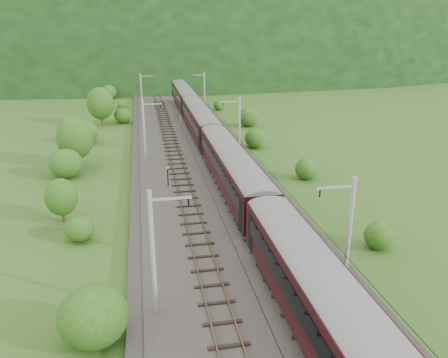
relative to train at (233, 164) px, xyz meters
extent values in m
plane|color=#35551A|center=(-2.40, -17.86, -3.78)|extent=(600.00, 600.00, 0.00)
cube|color=#38332D|center=(-2.40, -7.86, -3.63)|extent=(14.00, 220.00, 0.30)
cube|color=brown|center=(-5.52, -7.86, -3.29)|extent=(0.08, 220.00, 0.15)
cube|color=brown|center=(-4.08, -7.86, -3.29)|extent=(0.08, 220.00, 0.15)
cube|color=black|center=(-4.80, -7.86, -3.42)|extent=(2.40, 220.00, 0.12)
cube|color=brown|center=(-0.72, -7.86, -3.29)|extent=(0.08, 220.00, 0.15)
cube|color=brown|center=(0.72, -7.86, -3.29)|extent=(0.08, 220.00, 0.15)
cube|color=black|center=(0.00, -7.86, -3.42)|extent=(2.40, 220.00, 0.12)
cylinder|color=gray|center=(-8.60, -17.86, 0.52)|extent=(0.28, 0.28, 8.00)
cube|color=gray|center=(-7.40, -17.86, 3.92)|extent=(2.40, 0.12, 0.12)
cylinder|color=black|center=(-6.40, -17.86, 3.62)|extent=(0.10, 0.10, 0.50)
cylinder|color=gray|center=(-8.60, 14.14, 0.52)|extent=(0.28, 0.28, 8.00)
cube|color=gray|center=(-7.40, 14.14, 3.92)|extent=(2.40, 0.12, 0.12)
cylinder|color=black|center=(-6.40, 14.14, 3.62)|extent=(0.10, 0.10, 0.50)
cylinder|color=gray|center=(-8.60, 46.14, 0.52)|extent=(0.28, 0.28, 8.00)
cube|color=gray|center=(-7.40, 46.14, 3.92)|extent=(2.40, 0.12, 0.12)
cylinder|color=black|center=(-6.40, 46.14, 3.62)|extent=(0.10, 0.10, 0.50)
cylinder|color=gray|center=(-8.60, 78.14, 0.52)|extent=(0.28, 0.28, 8.00)
cube|color=gray|center=(-7.40, 78.14, 3.92)|extent=(2.40, 0.12, 0.12)
cylinder|color=black|center=(-6.40, 78.14, 3.62)|extent=(0.10, 0.10, 0.50)
cylinder|color=gray|center=(-8.60, 110.14, 0.52)|extent=(0.28, 0.28, 8.00)
cube|color=gray|center=(-7.40, 110.14, 3.92)|extent=(2.40, 0.12, 0.12)
cylinder|color=black|center=(-6.40, 110.14, 3.62)|extent=(0.10, 0.10, 0.50)
cylinder|color=gray|center=(3.80, -17.86, 0.52)|extent=(0.28, 0.28, 8.00)
cube|color=gray|center=(2.60, -17.86, 3.92)|extent=(2.40, 0.12, 0.12)
cylinder|color=black|center=(1.60, -17.86, 3.62)|extent=(0.10, 0.10, 0.50)
cylinder|color=gray|center=(3.80, 14.14, 0.52)|extent=(0.28, 0.28, 8.00)
cube|color=gray|center=(2.60, 14.14, 3.92)|extent=(2.40, 0.12, 0.12)
cylinder|color=black|center=(1.60, 14.14, 3.62)|extent=(0.10, 0.10, 0.50)
cylinder|color=gray|center=(3.80, 46.14, 0.52)|extent=(0.28, 0.28, 8.00)
cube|color=gray|center=(2.60, 46.14, 3.92)|extent=(2.40, 0.12, 0.12)
cylinder|color=black|center=(1.60, 46.14, 3.62)|extent=(0.10, 0.10, 0.50)
cylinder|color=gray|center=(3.80, 78.14, 0.52)|extent=(0.28, 0.28, 8.00)
cube|color=gray|center=(2.60, 78.14, 3.92)|extent=(2.40, 0.12, 0.12)
cylinder|color=black|center=(1.60, 78.14, 3.62)|extent=(0.10, 0.10, 0.50)
cylinder|color=gray|center=(3.80, 110.14, 0.52)|extent=(0.28, 0.28, 8.00)
cube|color=gray|center=(2.60, 110.14, 3.92)|extent=(2.40, 0.12, 0.12)
cylinder|color=black|center=(1.60, 110.14, 3.62)|extent=(0.10, 0.10, 0.50)
cylinder|color=black|center=(-4.80, -7.86, 3.32)|extent=(0.03, 198.00, 0.03)
cylinder|color=black|center=(0.00, -7.86, 3.32)|extent=(0.03, 198.00, 0.03)
ellipsoid|color=black|center=(-2.40, 242.14, -3.78)|extent=(504.00, 360.00, 244.00)
cube|color=black|center=(0.00, -24.14, -0.62)|extent=(3.13, 23.77, 3.24)
cylinder|color=slate|center=(0.00, -24.14, 0.84)|extent=(3.13, 23.65, 3.13)
cube|color=black|center=(-1.59, -24.14, -0.23)|extent=(0.05, 20.92, 1.24)
cube|color=black|center=(1.59, -24.14, -0.23)|extent=(0.05, 20.92, 1.24)
cube|color=black|center=(0.00, -15.82, -2.72)|extent=(2.38, 3.46, 0.97)
cube|color=black|center=(0.00, 0.49, -0.62)|extent=(3.13, 23.77, 3.24)
cylinder|color=slate|center=(0.00, 0.49, 0.84)|extent=(3.13, 23.65, 3.13)
cube|color=black|center=(-1.59, 0.49, -0.23)|extent=(0.05, 20.92, 1.24)
cube|color=black|center=(1.59, 0.49, -0.23)|extent=(0.05, 20.92, 1.24)
cube|color=black|center=(0.00, -7.83, -2.72)|extent=(2.38, 3.46, 0.97)
cube|color=black|center=(0.00, 8.81, -2.72)|extent=(2.38, 3.46, 0.97)
cube|color=black|center=(0.00, 25.13, -0.62)|extent=(3.13, 23.77, 3.24)
cylinder|color=slate|center=(0.00, 25.13, 0.84)|extent=(3.13, 23.65, 3.13)
cube|color=black|center=(-1.59, 25.13, -0.23)|extent=(0.05, 20.92, 1.24)
cube|color=black|center=(1.59, 25.13, -0.23)|extent=(0.05, 20.92, 1.24)
cube|color=black|center=(0.00, 16.81, -2.72)|extent=(2.38, 3.46, 0.97)
cube|color=black|center=(0.00, 33.45, -2.72)|extent=(2.38, 3.46, 0.97)
cube|color=black|center=(0.00, 49.76, -0.62)|extent=(3.13, 23.77, 3.24)
cylinder|color=slate|center=(0.00, 49.76, 0.84)|extent=(3.13, 23.65, 3.13)
cube|color=black|center=(-1.59, 49.76, -0.23)|extent=(0.05, 20.92, 1.24)
cube|color=black|center=(1.59, 49.76, -0.23)|extent=(0.05, 20.92, 1.24)
cube|color=black|center=(0.00, 41.44, -2.72)|extent=(2.38, 3.46, 0.97)
cube|color=black|center=(0.00, 58.08, -2.72)|extent=(2.38, 3.46, 0.97)
cube|color=#131596|center=(0.00, 84.12, -0.62)|extent=(3.13, 19.45, 3.24)
cylinder|color=slate|center=(0.00, 84.12, 0.84)|extent=(3.13, 19.35, 3.13)
cube|color=black|center=(-1.59, 84.12, -0.23)|extent=(0.05, 17.12, 1.24)
cube|color=black|center=(1.59, 84.12, -0.23)|extent=(0.05, 17.12, 1.24)
cube|color=black|center=(0.00, 77.31, -2.72)|extent=(2.38, 3.46, 0.97)
cube|color=black|center=(0.00, 90.92, -2.72)|extent=(2.38, 3.46, 0.97)
cube|color=gold|center=(0.00, 93.64, -0.83)|extent=(3.20, 0.50, 2.92)
cube|color=gold|center=(0.00, 74.59, -0.83)|extent=(3.20, 0.50, 2.92)
cube|color=black|center=(0.00, 87.12, 1.60)|extent=(0.08, 1.60, 0.97)
cylinder|color=red|center=(-3.15, 41.17, -2.82)|extent=(0.14, 0.14, 1.33)
cylinder|color=red|center=(-1.99, 36.00, -2.67)|extent=(0.17, 0.17, 1.61)
cylinder|color=black|center=(-6.37, 4.50, -2.50)|extent=(0.14, 0.14, 1.97)
sphere|color=red|center=(-6.37, 4.50, -1.46)|extent=(0.24, 0.24, 0.24)
ellipsoid|color=#1E4612|center=(-12.07, -19.74, -2.02)|extent=(3.91, 3.91, 3.52)
ellipsoid|color=#1E4612|center=(-14.40, -6.65, -2.71)|extent=(2.38, 2.38, 2.15)
ellipsoid|color=#1E4612|center=(-17.85, 10.23, -2.05)|extent=(3.85, 3.85, 3.47)
ellipsoid|color=#1E4612|center=(-17.23, 26.12, -2.11)|extent=(3.72, 3.72, 3.34)
ellipsoid|color=#1E4612|center=(-12.22, 39.98, -2.39)|extent=(3.09, 3.09, 2.78)
ellipsoid|color=#1E4612|center=(-12.79, 54.14, -2.82)|extent=(2.14, 2.14, 1.92)
ellipsoid|color=#1E4612|center=(-16.35, 68.83, -2.09)|extent=(3.76, 3.76, 3.38)
cylinder|color=black|center=(-16.34, -2.48, -2.66)|extent=(0.24, 0.24, 2.25)
ellipsoid|color=#1E4612|center=(-16.34, -2.48, -1.37)|extent=(2.89, 2.89, 3.47)
cylinder|color=black|center=(-17.13, 14.37, -2.04)|extent=(0.24, 0.24, 3.48)
ellipsoid|color=#1E4612|center=(-17.13, 14.37, -0.05)|extent=(4.48, 4.48, 5.37)
cylinder|color=black|center=(-15.86, 38.77, -1.95)|extent=(0.24, 0.24, 3.66)
ellipsoid|color=#1E4612|center=(-15.86, 38.77, 0.15)|extent=(4.71, 4.71, 5.65)
ellipsoid|color=#1E4612|center=(9.26, -12.53, -2.76)|extent=(2.27, 2.27, 2.05)
ellipsoid|color=#1E4612|center=(9.59, 4.46, -2.64)|extent=(2.53, 2.53, 2.27)
ellipsoid|color=#1E4612|center=(7.22, 18.86, -2.43)|extent=(2.99, 2.99, 2.69)
ellipsoid|color=#1E4612|center=(9.65, 32.99, -2.20)|extent=(3.52, 3.52, 3.16)
ellipsoid|color=#1E4612|center=(7.23, 49.29, -2.83)|extent=(2.12, 2.12, 1.91)
camera|label=1|loc=(-8.71, -40.99, 13.24)|focal=35.00mm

